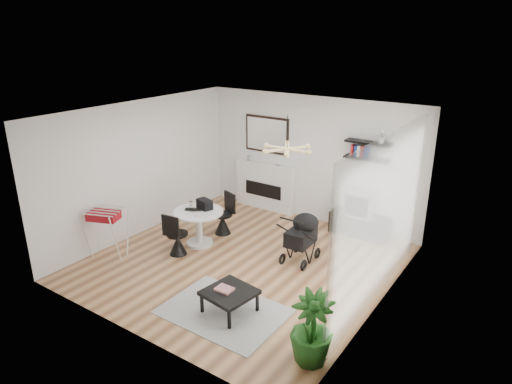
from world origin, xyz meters
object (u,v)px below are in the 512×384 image
Objects in this scene: dining_table at (199,222)px; stroller at (302,239)px; coffee_table at (229,293)px; fireplace at (265,180)px; drying_rack at (107,232)px; tv_console at (360,225)px; crt_tv at (361,203)px; potted_plant at (312,328)px.

stroller reaches higher than dining_table.
fireplace is at bearing 116.00° from coffee_table.
dining_table is 1.02× the size of drying_rack.
drying_rack reaches higher than tv_console.
potted_plant reaches higher than crt_tv.
crt_tv is 3.68m from coffee_table.
tv_console is 4.92m from drying_rack.
tv_console is 4.00m from potted_plant.
potted_plant is at bearing -76.51° from tv_console.
stroller is (1.92, -1.72, -0.27)m from fireplace.
stroller reaches higher than drying_rack.
dining_table is 0.97× the size of potted_plant.
drying_rack is 0.97× the size of stroller.
crt_tv is at bearing 103.71° from potted_plant.
coffee_table is at bearing -98.79° from tv_console.
crt_tv is 0.60× the size of dining_table.
dining_table is at bearing 152.72° from potted_plant.
fireplace is 5.23m from potted_plant.
drying_rack is (-3.46, -3.47, -0.21)m from crt_tv.
stroller is 1.25× the size of coffee_table.
fireplace is at bearing 129.58° from potted_plant.
potted_plant is at bearing -27.28° from dining_table.
fireplace reaches higher than drying_rack.
potted_plant is (4.41, -0.41, -0.00)m from drying_rack.
fireplace is 2.20× the size of potted_plant.
tv_console is at bearing 103.49° from potted_plant.
coffee_table is at bearing -64.00° from fireplace.
crt_tv reaches higher than tv_console.
dining_table reaches higher than tv_console.
stroller is (-0.47, -1.58, 0.19)m from tv_console.
tv_console is at bearing 23.98° from drying_rack.
dining_table is at bearing 30.44° from drying_rack.
stroller is at bearing 16.44° from dining_table.
crt_tv is 0.62× the size of drying_rack.
stroller is at bearing -106.27° from crt_tv.
potted_plant is (3.36, -1.73, 0.03)m from dining_table.
coffee_table is at bearing -38.28° from dining_table.
drying_rack reaches higher than dining_table.
coffee_table is at bearing -98.57° from crt_tv.
dining_table is at bearing -164.94° from stroller.
dining_table is 1.69m from drying_rack.
potted_plant is (1.49, -0.26, 0.17)m from coffee_table.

